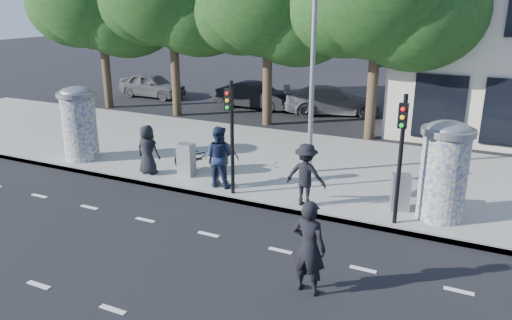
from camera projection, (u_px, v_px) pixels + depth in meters
The scene contains 21 objects.
ground at pixel (177, 259), 11.55m from camera, with size 120.00×120.00×0.00m, color black.
sidewalk at pixel (296, 164), 17.96m from camera, with size 40.00×8.00×0.15m, color gray.
curb at pixel (246, 202), 14.57m from camera, with size 40.00×0.10×0.16m, color slate.
lane_dash_near at pixel (113, 310), 9.67m from camera, with size 32.00×0.12×0.01m, color silver.
lane_dash_far at pixel (208, 234), 12.75m from camera, with size 32.00×0.12×0.01m, color silver.
ad_column_left at pixel (79, 122), 17.90m from camera, with size 1.36×1.36×2.65m.
ad_column_right at pixel (444, 168), 12.96m from camera, with size 1.36×1.36×2.65m.
traffic_pole_near at pixel (231, 127), 14.36m from camera, with size 0.22×0.31×3.40m.
traffic_pole_far at pixel (401, 147), 12.38m from camera, with size 0.22×0.31×3.40m.
street_lamp at pixel (313, 31), 15.43m from camera, with size 0.25×0.93×8.00m.
ped_a at pixel (148, 150), 16.49m from camera, with size 0.81×0.53×1.66m, color black.
ped_c at pixel (219, 156), 15.35m from camera, with size 0.94×0.73×1.93m, color #1A2542.
ped_d at pixel (306, 175), 13.95m from camera, with size 1.16×0.67×1.80m, color black.
ped_e at pixel (222, 158), 15.38m from camera, with size 1.06×0.60×1.80m, color gray.
man_road at pixel (309, 247), 9.97m from camera, with size 0.73×0.48×2.01m, color black.
bicycle at pixel (200, 156), 16.99m from camera, with size 1.79×0.63×0.94m, color black.
cabinet_left at pixel (186, 160), 16.40m from camera, with size 0.52×0.38×1.10m, color gray.
cabinet_right at pixel (400, 192), 13.71m from camera, with size 0.50×0.36×1.04m, color gray.
car_left at pixel (152, 85), 30.30m from camera, with size 4.24×1.71×1.45m, color #4E5155.
car_mid at pixel (255, 96), 27.21m from camera, with size 4.26×1.49×1.40m, color black.
car_right at pixel (332, 100), 25.85m from camera, with size 4.95×2.01×1.44m, color slate.
Camera 1 is at (6.10, -8.47, 5.75)m, focal length 35.00 mm.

